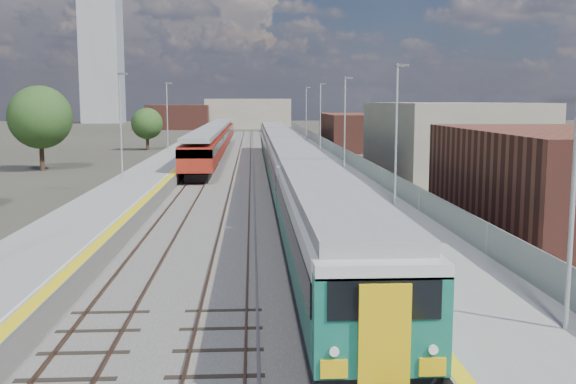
{
  "coord_description": "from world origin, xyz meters",
  "views": [
    {
      "loc": [
        -1.07,
        -13.55,
        6.59
      ],
      "look_at": [
        0.65,
        18.64,
        2.2
      ],
      "focal_mm": 42.0,
      "sensor_mm": 36.0,
      "label": 1
    }
  ],
  "objects": [
    {
      "name": "ballast_bed",
      "position": [
        -2.25,
        52.5,
        0.03
      ],
      "size": [
        10.5,
        155.0,
        0.06
      ],
      "primitive_type": "cube",
      "color": "#565451",
      "rests_on": "ground"
    },
    {
      "name": "platform_right",
      "position": [
        5.28,
        52.49,
        0.54
      ],
      "size": [
        4.7,
        155.0,
        8.52
      ],
      "color": "slate",
      "rests_on": "ground"
    },
    {
      "name": "buildings",
      "position": [
        -18.12,
        138.6,
        10.7
      ],
      "size": [
        72.0,
        185.5,
        40.0
      ],
      "color": "brown",
      "rests_on": "ground"
    },
    {
      "name": "tree_b",
      "position": [
        -20.84,
        50.75,
        5.03
      ],
      "size": [
        5.89,
        5.89,
        7.99
      ],
      "color": "#382619",
      "rests_on": "ground"
    },
    {
      "name": "platform_left",
      "position": [
        -9.05,
        52.49,
        0.52
      ],
      "size": [
        4.3,
        155.0,
        8.52
      ],
      "color": "slate",
      "rests_on": "ground"
    },
    {
      "name": "tracks",
      "position": [
        -1.65,
        54.18,
        0.11
      ],
      "size": [
        8.96,
        160.0,
        0.17
      ],
      "color": "#4C3323",
      "rests_on": "ground"
    },
    {
      "name": "tree_d",
      "position": [
        21.33,
        62.46,
        3.34
      ],
      "size": [
        3.92,
        3.92,
        5.31
      ],
      "color": "#382619",
      "rests_on": "ground"
    },
    {
      "name": "ground",
      "position": [
        0.0,
        50.0,
        0.0
      ],
      "size": [
        320.0,
        320.0,
        0.0
      ],
      "primitive_type": "plane",
      "color": "#47443A",
      "rests_on": "ground"
    },
    {
      "name": "green_train",
      "position": [
        1.5,
        38.61,
        2.2
      ],
      "size": [
        2.84,
        79.03,
        3.12
      ],
      "color": "black",
      "rests_on": "ground"
    },
    {
      "name": "red_train",
      "position": [
        -5.5,
        66.79,
        2.12
      ],
      "size": [
        2.84,
        57.6,
        3.58
      ],
      "color": "black",
      "rests_on": "ground"
    },
    {
      "name": "tree_c",
      "position": [
        -15.01,
        77.1,
        3.55
      ],
      "size": [
        4.16,
        4.16,
        5.64
      ],
      "color": "#382619",
      "rests_on": "ground"
    }
  ]
}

